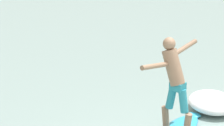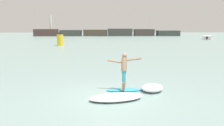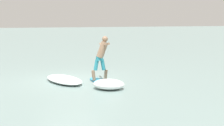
{
  "view_description": "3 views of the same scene",
  "coord_description": "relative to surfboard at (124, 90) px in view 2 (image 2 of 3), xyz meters",
  "views": [
    {
      "loc": [
        -7.69,
        -2.89,
        4.51
      ],
      "look_at": [
        0.57,
        2.26,
        1.23
      ],
      "focal_mm": 85.0,
      "sensor_mm": 36.0,
      "label": 1
    },
    {
      "loc": [
        -0.24,
        -9.58,
        3.19
      ],
      "look_at": [
        0.19,
        2.14,
        1.2
      ],
      "focal_mm": 35.0,
      "sensor_mm": 36.0,
      "label": 2
    },
    {
      "loc": [
        12.45,
        -3.47,
        2.48
      ],
      "look_at": [
        0.29,
        1.66,
        0.68
      ],
      "focal_mm": 50.0,
      "sensor_mm": 36.0,
      "label": 3
    }
  ],
  "objects": [
    {
      "name": "ground_plane",
      "position": [
        -0.76,
        -0.92,
        -0.04
      ],
      "size": [
        200.0,
        200.0,
        0.0
      ],
      "primitive_type": "plane",
      "color": "gray"
    },
    {
      "name": "rock_jetty_breakwater",
      "position": [
        -0.36,
        61.08,
        1.02
      ],
      "size": [
        46.78,
        4.9,
        6.55
      ],
      "color": "#483532",
      "rests_on": "ground"
    },
    {
      "name": "surfboard",
      "position": [
        0.0,
        0.0,
        0.0
      ],
      "size": [
        1.88,
        0.61,
        0.21
      ],
      "color": "#2B9EC8",
      "rests_on": "ground"
    },
    {
      "name": "surfer",
      "position": [
        -0.02,
        0.09,
        1.1
      ],
      "size": [
        1.67,
        0.73,
        1.79
      ],
      "color": "#8B6C53",
      "rests_on": "surfboard"
    },
    {
      "name": "fishing_boat_near_jetty",
      "position": [
        24.66,
        42.9,
        0.39
      ],
      "size": [
        4.17,
        5.76,
        0.8
      ],
      "color": "white",
      "rests_on": "ground"
    },
    {
      "name": "channel_marker_buoy",
      "position": [
        -8.24,
        25.84,
        0.89
      ],
      "size": [
        1.03,
        1.03,
        2.16
      ],
      "color": "yellow",
      "rests_on": "ground"
    },
    {
      "name": "wave_foam_at_tail",
      "position": [
        -0.49,
        -1.37,
        0.08
      ],
      "size": [
        2.51,
        1.5,
        0.23
      ],
      "color": "white",
      "rests_on": "ground"
    },
    {
      "name": "wave_foam_at_nose",
      "position": [
        1.36,
        -0.17,
        0.14
      ],
      "size": [
        1.53,
        1.51,
        0.35
      ],
      "color": "white",
      "rests_on": "ground"
    }
  ]
}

